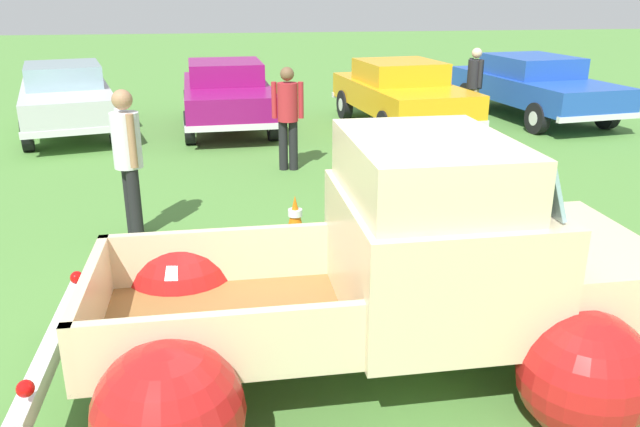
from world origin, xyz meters
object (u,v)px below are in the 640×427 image
show_car_3 (533,84)px  spectator_0 (288,112)px  vintage_pickup_truck (401,284)px  spectator_1 (128,154)px  show_car_0 (66,96)px  show_car_1 (227,92)px  lane_cone_1 (295,221)px  spectator_2 (475,82)px  show_car_2 (401,92)px

show_car_3 → spectator_0: size_ratio=2.85×
vintage_pickup_truck → spectator_1: bearing=126.0°
show_car_0 → show_car_3: 10.45m
show_car_3 → spectator_1: (-8.34, -6.38, 0.26)m
show_car_1 → spectator_0: size_ratio=2.50×
vintage_pickup_truck → show_car_0: size_ratio=1.00×
lane_cone_1 → vintage_pickup_truck: bearing=-78.9°
vintage_pickup_truck → show_car_3: size_ratio=0.95×
spectator_1 → lane_cone_1: (1.94, -0.61, -0.74)m
show_car_0 → show_car_3: (10.45, 0.04, 0.01)m
show_car_3 → spectator_2: spectator_2 is taller
show_car_2 → spectator_0: bearing=-49.7°
show_car_0 → show_car_2: 7.12m
spectator_2 → lane_cone_1: (-4.71, -6.41, -0.65)m
vintage_pickup_truck → spectator_1: vintage_pickup_truck is taller
spectator_1 → show_car_1: bearing=53.8°
lane_cone_1 → show_car_0: bearing=120.3°
show_car_0 → show_car_3: size_ratio=0.95×
show_car_1 → show_car_2: size_ratio=0.98×
show_car_1 → show_car_3: (7.11, 0.08, 0.01)m
show_car_2 → show_car_3: bearing=92.6°
show_car_0 → spectator_1: (2.11, -6.33, 0.27)m
vintage_pickup_truck → show_car_2: size_ratio=1.06×
spectator_0 → spectator_2: bearing=-46.4°
spectator_1 → show_car_3: bearing=12.3°
lane_cone_1 → spectator_0: bearing=85.5°
spectator_0 → vintage_pickup_truck: bearing=-168.3°
show_car_0 → spectator_2: (8.77, -0.53, 0.19)m
spectator_2 → show_car_2: bearing=-6.1°
spectator_0 → spectator_2: size_ratio=1.02×
show_car_0 → spectator_2: size_ratio=2.75×
vintage_pickup_truck → show_car_1: size_ratio=1.08×
show_car_1 → spectator_1: (-1.23, -6.29, 0.27)m
lane_cone_1 → show_car_3: bearing=47.5°
show_car_3 → lane_cone_1: size_ratio=7.79×
vintage_pickup_truck → spectator_2: (4.18, 9.12, 0.21)m
vintage_pickup_truck → spectator_2: bearing=64.7°
show_car_2 → show_car_3: 3.40m
show_car_3 → lane_cone_1: bearing=-50.2°
show_car_3 → show_car_0: bearing=-97.5°
show_car_0 → lane_cone_1: bearing=16.4°
spectator_0 → spectator_1: size_ratio=0.94×
show_car_1 → spectator_1: 6.42m
vintage_pickup_truck → show_car_0: vintage_pickup_truck is taller
show_car_0 → spectator_0: spectator_0 is taller
spectator_1 → spectator_2: 8.83m
spectator_1 → spectator_2: (6.65, 5.80, -0.09)m
vintage_pickup_truck → spectator_1: (-2.47, 3.32, 0.29)m
show_car_1 → show_car_3: bearing=87.8°
show_car_2 → show_car_0: bearing=-101.6°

